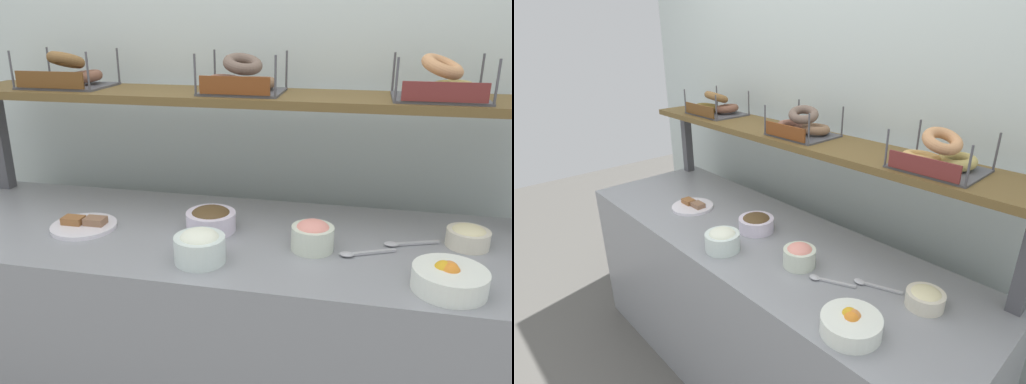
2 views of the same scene
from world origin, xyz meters
TOP-DOWN VIEW (x-y plane):
  - back_wall at (0.00, 0.55)m, footprint 3.35×0.06m
  - deli_counter at (0.00, 0.00)m, footprint 2.15×0.70m
  - shelf_riser_left at (-1.02, 0.27)m, footprint 0.05×0.05m
  - upper_shelf at (0.00, 0.27)m, footprint 2.11×0.32m
  - bowl_fruit_salad at (0.69, -0.23)m, footprint 0.20×0.20m
  - bowl_chocolate_spread at (-0.04, 0.02)m, footprint 0.17×0.17m
  - bowl_cream_cheese at (0.00, -0.21)m, footprint 0.15×0.15m
  - bowl_lox_spread at (0.32, -0.06)m, footprint 0.13×0.13m
  - bowl_potato_salad at (0.79, 0.07)m, footprint 0.13×0.13m
  - serving_plate_white at (-0.47, -0.06)m, footprint 0.22×0.22m
  - serving_spoon_near_plate at (0.59, 0.03)m, footprint 0.17×0.08m
  - serving_spoon_by_edge at (0.46, -0.07)m, footprint 0.17×0.09m
  - bagel_basket_cinnamon_raisin at (-0.68, 0.28)m, footprint 0.32×0.25m
  - bagel_basket_poppy at (0.02, 0.27)m, footprint 0.29×0.24m
  - bagel_basket_sesame at (0.68, 0.25)m, footprint 0.30×0.26m

SIDE VIEW (x-z plane):
  - deli_counter at x=0.00m, z-range 0.00..0.85m
  - serving_spoon_near_plate at x=0.59m, z-range 0.85..0.86m
  - serving_spoon_by_edge at x=0.46m, z-range 0.85..0.86m
  - serving_plate_white at x=-0.47m, z-range 0.84..0.88m
  - bowl_fruit_salad at x=0.69m, z-range 0.84..0.92m
  - bowl_potato_salad at x=0.79m, z-range 0.85..0.92m
  - bowl_chocolate_spread at x=-0.04m, z-range 0.85..0.93m
  - bowl_lox_spread at x=0.32m, z-range 0.85..0.95m
  - bowl_cream_cheese at x=0.00m, z-range 0.85..0.95m
  - shelf_riser_left at x=-1.02m, z-range 0.85..1.25m
  - back_wall at x=0.00m, z-range 0.00..2.40m
  - upper_shelf at x=0.00m, z-range 1.25..1.28m
  - bagel_basket_cinnamon_raisin at x=-0.68m, z-range 1.26..1.40m
  - bagel_basket_poppy at x=0.02m, z-range 1.26..1.40m
  - bagel_basket_sesame at x=0.68m, z-range 1.25..1.40m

